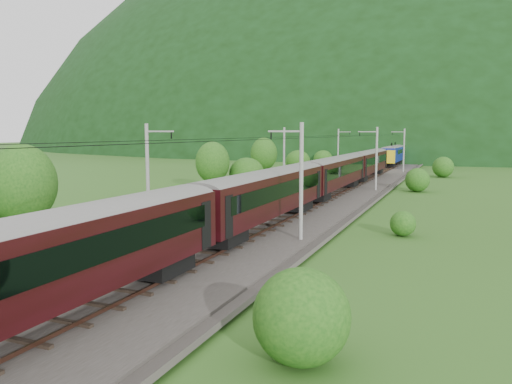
% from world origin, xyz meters
% --- Properties ---
extents(ground, '(600.00, 600.00, 0.00)m').
position_xyz_m(ground, '(0.00, 0.00, 0.00)').
color(ground, '#2E561A').
rests_on(ground, ground).
extents(railbed, '(14.00, 220.00, 0.30)m').
position_xyz_m(railbed, '(0.00, 10.00, 0.15)').
color(railbed, '#38332D').
rests_on(railbed, ground).
extents(track_left, '(2.40, 220.00, 0.27)m').
position_xyz_m(track_left, '(-2.40, 10.00, 0.37)').
color(track_left, brown).
rests_on(track_left, railbed).
extents(track_right, '(2.40, 220.00, 0.27)m').
position_xyz_m(track_right, '(2.40, 10.00, 0.37)').
color(track_right, brown).
rests_on(track_right, railbed).
extents(catenary_left, '(2.54, 192.28, 8.00)m').
position_xyz_m(catenary_left, '(-6.12, 32.00, 4.50)').
color(catenary_left, gray).
rests_on(catenary_left, railbed).
extents(catenary_right, '(2.54, 192.28, 8.00)m').
position_xyz_m(catenary_right, '(6.12, 32.00, 4.50)').
color(catenary_right, gray).
rests_on(catenary_right, railbed).
extents(overhead_wires, '(4.83, 198.00, 0.03)m').
position_xyz_m(overhead_wires, '(0.00, 10.00, 7.10)').
color(overhead_wires, black).
rests_on(overhead_wires, ground).
extents(mountain_main, '(504.00, 360.00, 244.00)m').
position_xyz_m(mountain_main, '(0.00, 260.00, 0.00)').
color(mountain_main, black).
rests_on(mountain_main, ground).
extents(mountain_ridge, '(336.00, 280.00, 132.00)m').
position_xyz_m(mountain_ridge, '(-120.00, 300.00, 0.00)').
color(mountain_ridge, black).
rests_on(mountain_ridge, ground).
extents(train, '(2.95, 162.86, 5.14)m').
position_xyz_m(train, '(2.40, 2.90, 3.50)').
color(train, black).
rests_on(train, ground).
extents(hazard_post_near, '(0.18, 0.18, 1.65)m').
position_xyz_m(hazard_post_near, '(-0.19, 37.39, 1.12)').
color(hazard_post_near, red).
rests_on(hazard_post_near, railbed).
extents(hazard_post_far, '(0.15, 0.15, 1.44)m').
position_xyz_m(hazard_post_far, '(0.26, 25.32, 1.02)').
color(hazard_post_far, red).
rests_on(hazard_post_far, railbed).
extents(signal, '(0.23, 0.23, 2.11)m').
position_xyz_m(signal, '(-4.42, 55.27, 1.54)').
color(signal, black).
rests_on(signal, railbed).
extents(vegetation_left, '(12.09, 138.44, 6.83)m').
position_xyz_m(vegetation_left, '(-13.45, 17.64, 2.73)').
color(vegetation_left, '#194913').
rests_on(vegetation_left, ground).
extents(vegetation_right, '(5.57, 100.52, 3.16)m').
position_xyz_m(vegetation_right, '(12.35, 16.01, 1.42)').
color(vegetation_right, '#194913').
rests_on(vegetation_right, ground).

